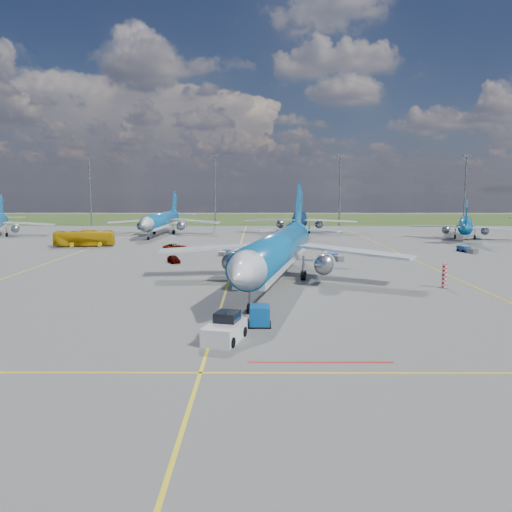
{
  "coord_description": "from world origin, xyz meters",
  "views": [
    {
      "loc": [
        3.69,
        -50.77,
        11.72
      ],
      "look_at": [
        3.5,
        6.91,
        4.0
      ],
      "focal_mm": 35.0,
      "sensor_mm": 36.0,
      "label": 1
    }
  ],
  "objects_px": {
    "bg_jet_n": "(300,232)",
    "service_car_c": "(281,250)",
    "warning_post": "(444,276)",
    "main_airliner": "(277,284)",
    "baggage_tug_w": "(334,257)",
    "service_car_b": "(176,247)",
    "uld_container": "(260,316)",
    "service_car_a": "(174,259)",
    "bg_jet_ne": "(465,238)",
    "baggage_tug_e": "(467,250)",
    "apron_bus": "(84,238)",
    "pushback_tug": "(225,329)",
    "baggage_tug_c": "(225,252)",
    "bg_jet_nnw": "(162,235)"
  },
  "relations": [
    {
      "from": "uld_container",
      "to": "service_car_c",
      "type": "xyz_separation_m",
      "value": [
        4.05,
        47.72,
        -0.15
      ]
    },
    {
      "from": "bg_jet_n",
      "to": "service_car_b",
      "type": "distance_m",
      "value": 49.93
    },
    {
      "from": "pushback_tug",
      "to": "baggage_tug_c",
      "type": "height_order",
      "value": "pushback_tug"
    },
    {
      "from": "warning_post",
      "to": "pushback_tug",
      "type": "xyz_separation_m",
      "value": [
        -24.85,
        -20.93,
        -0.63
      ]
    },
    {
      "from": "bg_jet_ne",
      "to": "pushback_tug",
      "type": "bearing_deg",
      "value": 79.87
    },
    {
      "from": "bg_jet_nnw",
      "to": "baggage_tug_w",
      "type": "bearing_deg",
      "value": -48.67
    },
    {
      "from": "warning_post",
      "to": "bg_jet_n",
      "type": "height_order",
      "value": "bg_jet_n"
    },
    {
      "from": "service_car_c",
      "to": "apron_bus",
      "type": "bearing_deg",
      "value": -150.54
    },
    {
      "from": "service_car_b",
      "to": "baggage_tug_e",
      "type": "height_order",
      "value": "service_car_b"
    },
    {
      "from": "service_car_b",
      "to": "baggage_tug_w",
      "type": "distance_m",
      "value": 30.93
    },
    {
      "from": "apron_bus",
      "to": "service_car_b",
      "type": "relative_size",
      "value": 2.46
    },
    {
      "from": "warning_post",
      "to": "apron_bus",
      "type": "relative_size",
      "value": 0.25
    },
    {
      "from": "baggage_tug_e",
      "to": "uld_container",
      "type": "bearing_deg",
      "value": -141.83
    },
    {
      "from": "uld_container",
      "to": "baggage_tug_w",
      "type": "distance_m",
      "value": 42.82
    },
    {
      "from": "uld_container",
      "to": "service_car_a",
      "type": "relative_size",
      "value": 0.6
    },
    {
      "from": "warning_post",
      "to": "service_car_c",
      "type": "bearing_deg",
      "value": 120.17
    },
    {
      "from": "bg_jet_nnw",
      "to": "service_car_a",
      "type": "xyz_separation_m",
      "value": [
        11.38,
        -49.33,
        0.61
      ]
    },
    {
      "from": "bg_jet_ne",
      "to": "apron_bus",
      "type": "relative_size",
      "value": 2.9
    },
    {
      "from": "bg_jet_n",
      "to": "service_car_c",
      "type": "distance_m",
      "value": 47.56
    },
    {
      "from": "main_airliner",
      "to": "bg_jet_nnw",
      "type": "bearing_deg",
      "value": 124.2
    },
    {
      "from": "bg_jet_nnw",
      "to": "baggage_tug_w",
      "type": "relative_size",
      "value": 8.65
    },
    {
      "from": "warning_post",
      "to": "bg_jet_ne",
      "type": "height_order",
      "value": "bg_jet_ne"
    },
    {
      "from": "bg_jet_n",
      "to": "service_car_c",
      "type": "relative_size",
      "value": 8.64
    },
    {
      "from": "uld_container",
      "to": "service_car_b",
      "type": "height_order",
      "value": "uld_container"
    },
    {
      "from": "warning_post",
      "to": "service_car_c",
      "type": "relative_size",
      "value": 0.61
    },
    {
      "from": "apron_bus",
      "to": "baggage_tug_c",
      "type": "bearing_deg",
      "value": -124.14
    },
    {
      "from": "warning_post",
      "to": "main_airliner",
      "type": "bearing_deg",
      "value": 172.14
    },
    {
      "from": "service_car_c",
      "to": "baggage_tug_w",
      "type": "bearing_deg",
      "value": 8.37
    },
    {
      "from": "warning_post",
      "to": "baggage_tug_e",
      "type": "bearing_deg",
      "value": 63.66
    },
    {
      "from": "uld_container",
      "to": "baggage_tug_w",
      "type": "xyz_separation_m",
      "value": [
        12.58,
        40.93,
        -0.38
      ]
    },
    {
      "from": "service_car_a",
      "to": "baggage_tug_c",
      "type": "distance_m",
      "value": 12.59
    },
    {
      "from": "uld_container",
      "to": "service_car_b",
      "type": "distance_m",
      "value": 55.25
    },
    {
      "from": "apron_bus",
      "to": "service_car_b",
      "type": "bearing_deg",
      "value": -120.88
    },
    {
      "from": "bg_jet_ne",
      "to": "baggage_tug_e",
      "type": "relative_size",
      "value": 7.15
    },
    {
      "from": "warning_post",
      "to": "pushback_tug",
      "type": "relative_size",
      "value": 0.46
    },
    {
      "from": "bg_jet_ne",
      "to": "uld_container",
      "type": "distance_m",
      "value": 93.25
    },
    {
      "from": "main_airliner",
      "to": "baggage_tug_e",
      "type": "bearing_deg",
      "value": 52.63
    },
    {
      "from": "main_airliner",
      "to": "service_car_c",
      "type": "height_order",
      "value": "main_airliner"
    },
    {
      "from": "bg_jet_nnw",
      "to": "bg_jet_n",
      "type": "distance_m",
      "value": 37.34
    },
    {
      "from": "apron_bus",
      "to": "baggage_tug_w",
      "type": "height_order",
      "value": "apron_bus"
    },
    {
      "from": "bg_jet_ne",
      "to": "baggage_tug_c",
      "type": "xyz_separation_m",
      "value": [
        -56.27,
        -31.32,
        0.44
      ]
    },
    {
      "from": "warning_post",
      "to": "service_car_a",
      "type": "xyz_separation_m",
      "value": [
        -35.84,
        20.62,
        -0.89
      ]
    },
    {
      "from": "bg_jet_ne",
      "to": "baggage_tug_e",
      "type": "xyz_separation_m",
      "value": [
        -11.05,
        -27.67,
        0.5
      ]
    },
    {
      "from": "bg_jet_ne",
      "to": "baggage_tug_e",
      "type": "distance_m",
      "value": 29.8
    },
    {
      "from": "warning_post",
      "to": "uld_container",
      "type": "bearing_deg",
      "value": -143.05
    },
    {
      "from": "baggage_tug_w",
      "to": "baggage_tug_c",
      "type": "distance_m",
      "value": 19.76
    },
    {
      "from": "main_airliner",
      "to": "baggage_tug_w",
      "type": "relative_size",
      "value": 9.73
    },
    {
      "from": "apron_bus",
      "to": "pushback_tug",
      "type": "bearing_deg",
      "value": -163.32
    },
    {
      "from": "uld_container",
      "to": "main_airliner",
      "type": "bearing_deg",
      "value": 84.07
    },
    {
      "from": "bg_jet_n",
      "to": "baggage_tug_e",
      "type": "distance_m",
      "value": 51.84
    }
  ]
}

